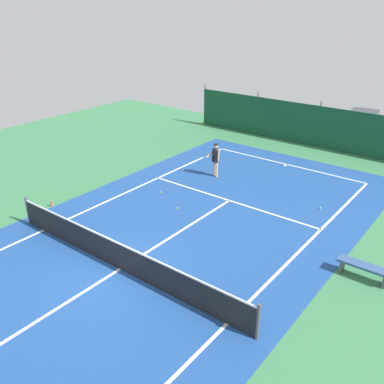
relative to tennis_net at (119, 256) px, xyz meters
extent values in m
plane|color=#387A4C|center=(0.00, 0.00, -0.51)|extent=(36.00, 36.00, 0.00)
cube|color=#1E478C|center=(0.00, 0.00, -0.51)|extent=(11.02, 26.60, 0.01)
cube|color=white|center=(0.00, 11.90, -0.50)|extent=(8.22, 0.10, 0.01)
cube|color=white|center=(-4.11, 0.00, -0.50)|extent=(0.10, 23.80, 0.01)
cube|color=white|center=(4.11, 0.00, -0.50)|extent=(0.10, 23.80, 0.01)
cube|color=white|center=(0.00, 6.40, -0.50)|extent=(8.22, 0.10, 0.01)
cube|color=white|center=(0.00, 0.00, -0.50)|extent=(0.10, 12.80, 0.01)
cube|color=white|center=(0.00, 11.75, -0.50)|extent=(0.10, 0.30, 0.01)
cube|color=black|center=(0.00, 0.00, -0.04)|extent=(9.92, 0.03, 0.95)
cube|color=white|center=(0.00, 0.00, 0.46)|extent=(9.92, 0.04, 0.05)
cylinder|color=#47474C|center=(-5.01, 0.00, 0.04)|extent=(0.10, 0.10, 1.10)
cylinder|color=#47474C|center=(5.01, 0.00, 0.04)|extent=(0.10, 0.10, 1.10)
cube|color=#14472D|center=(0.00, 15.63, 0.69)|extent=(16.22, 0.06, 2.40)
cylinder|color=#595B60|center=(-8.11, 15.69, 0.84)|extent=(0.08, 0.08, 2.70)
cylinder|color=#595B60|center=(-4.05, 15.69, 0.84)|extent=(0.08, 0.08, 2.70)
cylinder|color=#595B60|center=(0.00, 15.69, 0.84)|extent=(0.08, 0.08, 2.70)
cube|color=#234C1E|center=(0.00, 16.23, 0.04)|extent=(14.60, 0.70, 1.10)
cylinder|color=#D8AD8C|center=(-1.97, 8.29, -0.10)|extent=(0.12, 0.12, 0.82)
cylinder|color=#D8AD8C|center=(-2.16, 8.36, -0.10)|extent=(0.12, 0.12, 0.82)
cylinder|color=black|center=(-2.07, 8.32, 0.39)|extent=(0.40, 0.40, 0.22)
cube|color=#1E232D|center=(-2.07, 8.32, 0.59)|extent=(0.41, 0.32, 0.56)
sphere|color=#D8AD8C|center=(-2.07, 8.32, 1.02)|extent=(0.22, 0.22, 0.22)
cylinder|color=black|center=(-2.07, 8.32, 1.11)|extent=(0.23, 0.23, 0.04)
cylinder|color=#D8AD8C|center=(-1.85, 8.24, 0.62)|extent=(0.09, 0.09, 0.58)
cylinder|color=#D8AD8C|center=(-2.32, 8.30, 0.62)|extent=(0.29, 0.52, 0.41)
cylinder|color=black|center=(-2.49, 8.05, 0.51)|extent=(0.14, 0.26, 0.13)
torus|color=teal|center=(-2.49, 8.05, 0.73)|extent=(0.33, 0.23, 0.29)
sphere|color=#CCDB33|center=(-2.87, 5.20, -0.48)|extent=(0.07, 0.07, 0.07)
sphere|color=#CCDB33|center=(3.39, 8.06, -0.48)|extent=(0.07, 0.07, 0.07)
sphere|color=#CCDB33|center=(-1.27, 4.42, -0.48)|extent=(0.07, 0.07, 0.07)
cube|color=maroon|center=(1.48, 18.95, 0.21)|extent=(2.21, 4.36, 0.80)
cube|color=#2D333D|center=(1.48, 18.95, 0.89)|extent=(1.71, 2.03, 0.56)
cylinder|color=black|center=(2.51, 17.75, -0.19)|extent=(0.28, 0.66, 0.64)
cylinder|color=black|center=(0.72, 17.57, -0.19)|extent=(0.28, 0.66, 0.64)
cylinder|color=black|center=(2.25, 20.34, -0.19)|extent=(0.28, 0.66, 0.64)
cylinder|color=black|center=(0.46, 20.16, -0.19)|extent=(0.28, 0.66, 0.64)
cube|color=#335184|center=(6.31, 4.28, -0.06)|extent=(1.60, 0.40, 0.08)
cube|color=#4C4C51|center=(5.66, 4.28, -0.29)|extent=(0.08, 0.36, 0.45)
cylinder|color=#D84C38|center=(-5.59, 1.40, -0.39)|extent=(0.08, 0.08, 0.24)
camera|label=1|loc=(8.77, -7.56, 7.42)|focal=39.65mm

